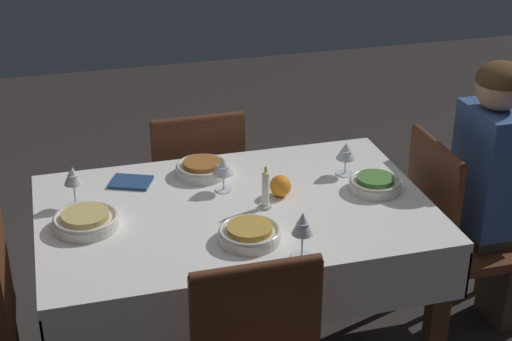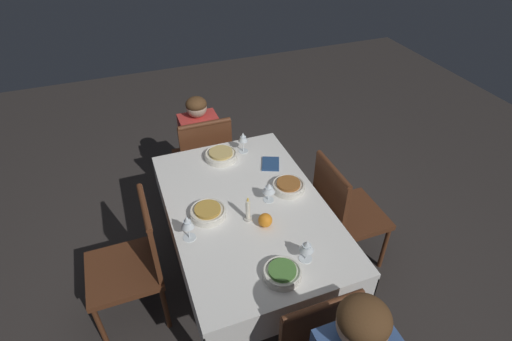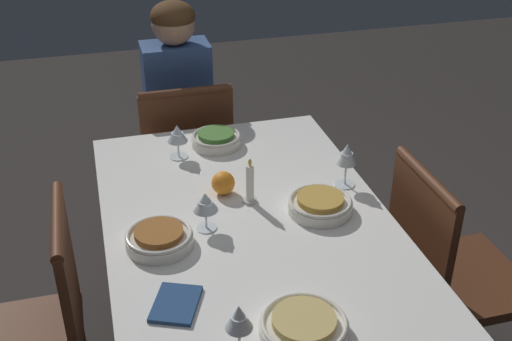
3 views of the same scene
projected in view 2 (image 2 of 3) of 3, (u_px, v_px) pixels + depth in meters
ground_plane at (249, 285)px, 2.85m from camera, size 8.00×8.00×0.00m
dining_table at (247, 218)px, 2.44m from camera, size 1.41×0.91×0.77m
chair_west at (204, 158)px, 3.25m from camera, size 0.44×0.44×0.90m
chair_south at (134, 260)px, 2.41m from camera, size 0.44×0.44×0.90m
chair_north at (343, 210)px, 2.76m from camera, size 0.44×0.44×0.90m
person_child_red at (199, 142)px, 3.35m from camera, size 0.33×0.30×0.98m
bowl_east at (282, 273)px, 1.96m from camera, size 0.19×0.19×0.06m
wine_glass_east at (307, 246)px, 2.01m from camera, size 0.08×0.08×0.13m
bowl_west at (221, 155)px, 2.76m from camera, size 0.23×0.23×0.06m
wine_glass_west at (243, 138)px, 2.77m from camera, size 0.07×0.07×0.16m
bowl_south at (208, 212)px, 2.31m from camera, size 0.21×0.21×0.06m
wine_glass_south at (187, 223)px, 2.11m from camera, size 0.07×0.07×0.16m
bowl_north at (288, 186)px, 2.49m from camera, size 0.21×0.21×0.06m
wine_glass_north at (269, 188)px, 2.37m from camera, size 0.08×0.08×0.13m
candle_centerpiece at (248, 211)px, 2.26m from camera, size 0.05×0.05×0.17m
orange_fruit at (265, 220)px, 2.23m from camera, size 0.08×0.08×0.08m
napkin_red_folded at (271, 164)px, 2.71m from camera, size 0.18×0.17×0.01m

